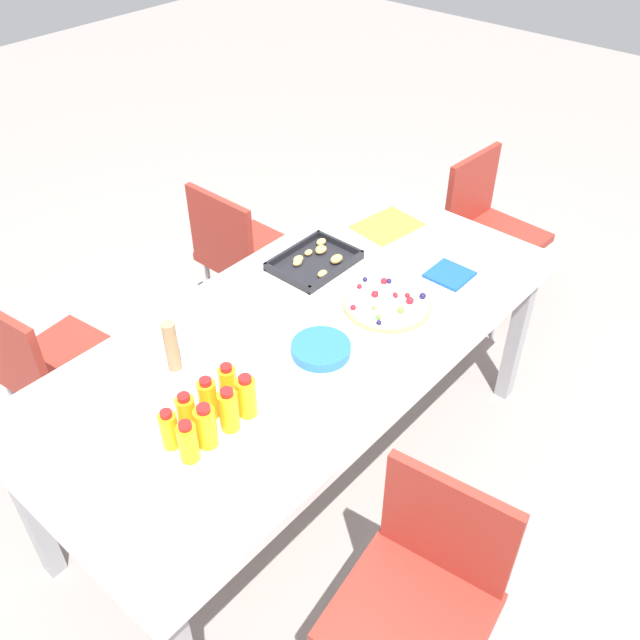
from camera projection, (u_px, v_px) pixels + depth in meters
ground_plane at (307, 470)px, 2.80m from camera, size 12.00×12.00×0.00m
party_table at (304, 344)px, 2.37m from camera, size 2.00×0.93×0.75m
chair_far_right at (242, 251)px, 3.16m from camera, size 0.40×0.40×0.83m
chair_end at (487, 224)px, 3.34m from camera, size 0.42×0.42×0.83m
chair_near_left at (423, 588)px, 1.87m from camera, size 0.45×0.45×0.83m
chair_far_left at (46, 364)px, 2.57m from camera, size 0.45×0.45×0.83m
juice_bottle_0 at (188, 442)px, 1.86m from camera, size 0.06×0.06×0.14m
juice_bottle_1 at (206, 427)px, 1.90m from camera, size 0.06×0.06×0.15m
juice_bottle_2 at (229, 410)px, 1.95m from camera, size 0.06×0.06×0.15m
juice_bottle_3 at (246, 396)px, 1.99m from camera, size 0.06×0.06×0.15m
juice_bottle_4 at (169, 430)px, 1.90m from camera, size 0.05×0.05×0.13m
juice_bottle_5 at (187, 414)px, 1.94m from camera, size 0.06×0.06×0.14m
juice_bottle_6 at (208, 399)px, 1.98m from camera, size 0.06×0.06×0.15m
juice_bottle_7 at (228, 385)px, 2.03m from camera, size 0.05×0.05×0.15m
fruit_pizza at (387, 303)px, 2.43m from camera, size 0.32×0.32×0.05m
snack_tray at (315, 261)px, 2.64m from camera, size 0.32×0.24×0.04m
plate_stack at (321, 349)px, 2.23m from camera, size 0.20×0.20×0.03m
napkin_stack at (450, 275)px, 2.57m from camera, size 0.15×0.15×0.01m
cardboard_tube at (171, 346)px, 2.13m from camera, size 0.04×0.04×0.18m
paper_folder at (387, 226)px, 2.85m from camera, size 0.29×0.23×0.01m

